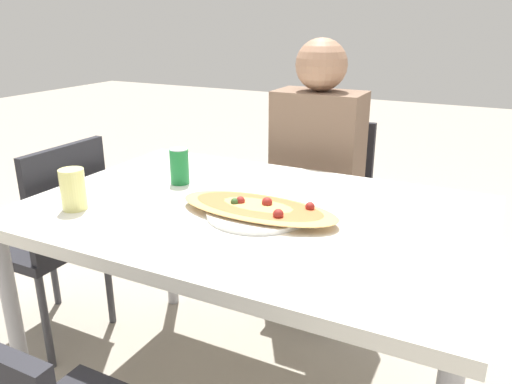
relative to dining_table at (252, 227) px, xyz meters
name	(u,v)px	position (x,y,z in m)	size (l,w,h in m)	color
dining_table	(252,227)	(0.00, 0.00, 0.00)	(1.39, 0.93, 0.74)	silver
chair_far_seated	(323,202)	(-0.04, 0.79, -0.19)	(0.40, 0.40, 0.85)	black
chair_side_left	(52,233)	(-0.88, -0.02, -0.19)	(0.40, 0.40, 0.85)	black
person_seated	(316,160)	(-0.04, 0.68, 0.04)	(0.37, 0.24, 1.22)	#2D2D38
pizza_main	(258,209)	(0.04, -0.04, 0.08)	(0.50, 0.30, 0.06)	white
soda_can	(179,166)	(-0.34, 0.10, 0.13)	(0.07, 0.07, 0.12)	#197233
drink_glass	(73,189)	(-0.48, -0.25, 0.13)	(0.08, 0.08, 0.13)	#E0DB7F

